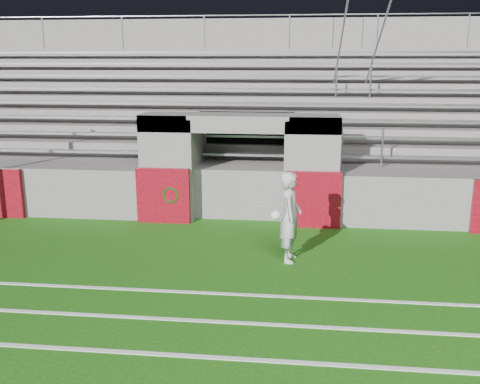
# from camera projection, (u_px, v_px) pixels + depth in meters

# --- Properties ---
(ground) EXTENTS (90.00, 90.00, 0.00)m
(ground) POSITION_uv_depth(u_px,v_px,m) (219.00, 271.00, 10.07)
(ground) COLOR #19550E
(ground) RESTS_ON ground
(stadium_structure) EXTENTS (26.00, 8.48, 5.42)m
(stadium_structure) POSITION_uv_depth(u_px,v_px,m) (255.00, 135.00, 17.40)
(stadium_structure) COLOR slate
(stadium_structure) RESTS_ON ground
(goalkeeper_with_ball) EXTENTS (0.61, 0.68, 1.79)m
(goalkeeper_with_ball) POSITION_uv_depth(u_px,v_px,m) (290.00, 217.00, 10.40)
(goalkeeper_with_ball) COLOR #B1B5BC
(goalkeeper_with_ball) RESTS_ON ground
(hose_coil) EXTENTS (0.58, 0.14, 0.58)m
(hose_coil) POSITION_uv_depth(u_px,v_px,m) (171.00, 194.00, 12.90)
(hose_coil) COLOR #0D4419
(hose_coil) RESTS_ON ground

